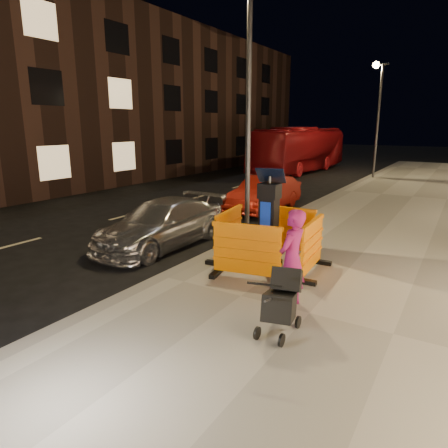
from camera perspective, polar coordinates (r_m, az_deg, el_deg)
The scene contains 15 objects.
ground_plane at distance 8.03m, azimuth -8.73°, elevation -8.39°, with size 120.00×120.00×0.00m, color black.
sidewalk at distance 6.62m, azimuth 12.08°, elevation -12.91°, with size 6.00×60.00×0.15m, color gray.
kerb at distance 8.00m, azimuth -8.75°, elevation -7.90°, with size 0.30×60.00×0.15m, color slate.
parking_kiosk at distance 8.31m, azimuth 6.40°, elevation 0.55°, with size 0.61×0.61×1.93m, color black.
barrier_front at distance 7.61m, azimuth 3.24°, elevation -4.00°, with size 1.38×0.57×1.08m, color #FF7B00.
barrier_back at distance 9.26m, azimuth 8.85°, elevation -0.86°, with size 1.38×0.57×1.08m, color #FF7B00.
barrier_kerbside at distance 8.85m, azimuth 0.76°, elevation -1.39°, with size 1.38×0.57×1.08m, color #FF7B00.
barrier_bldgside at distance 8.08m, azimuth 12.43°, elevation -3.23°, with size 1.38×0.57×1.08m, color #FF7B00.
car_silver at distance 10.43m, azimuth -8.78°, elevation -3.10°, with size 1.64×4.03×1.17m, color silver.
car_red at distance 14.66m, azimuth 5.74°, elevation 1.96°, with size 1.32×3.77×1.24m, color maroon.
bus_doubledecker at distance 27.32m, azimuth 10.69°, elevation 7.36°, with size 2.44×10.42×2.90m, color maroon.
man at distance 6.47m, azimuth 9.67°, elevation -4.95°, with size 0.59×0.39×1.62m, color #8D175D.
stroller at distance 5.75m, azimuth 7.96°, elevation -11.13°, with size 0.48×0.73×0.91m, color black.
street_lamp_mid at distance 9.78m, azimuth 3.51°, elevation 14.63°, with size 0.12×0.12×6.00m, color #3F3F44.
street_lamp_far at distance 24.07m, azimuth 21.11°, elevation 13.35°, with size 0.12×0.12×6.00m, color #3F3F44.
Camera 1 is at (4.87, -5.62, 3.03)m, focal length 32.00 mm.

